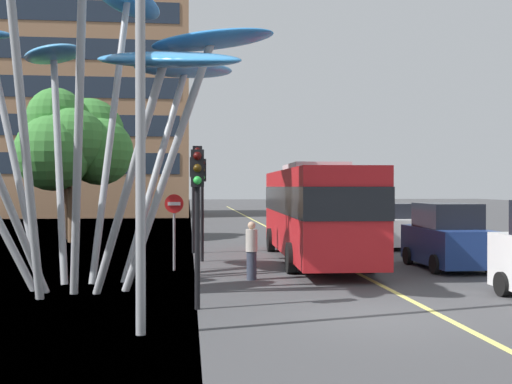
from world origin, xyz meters
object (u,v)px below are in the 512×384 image
object	(u,v)px
no_entry_sign	(174,220)
car_parked_far	(394,226)
pedestrian	(252,251)
car_parked_mid	(447,238)
traffic_light_opposite	(193,184)
traffic_light_island_mid	(202,187)
traffic_light_kerb_near	(197,194)
traffic_light_kerb_far	(197,182)
red_bus	(314,208)
street_lamp	(156,39)
leaf_sculpture	(70,40)

from	to	relation	value
no_entry_sign	car_parked_far	bearing A→B (deg)	35.10
no_entry_sign	pedestrian	bearing A→B (deg)	-44.64
car_parked_mid	pedestrian	world-z (taller)	car_parked_mid
traffic_light_opposite	no_entry_sign	bearing A→B (deg)	-97.25
traffic_light_island_mid	no_entry_sign	distance (m)	2.65
car_parked_mid	traffic_light_kerb_near	bearing A→B (deg)	-143.79
pedestrian	traffic_light_kerb_far	bearing A→B (deg)	145.28
red_bus	car_parked_far	size ratio (longest dim) A/B	2.85
street_lamp	traffic_light_kerb_near	bearing A→B (deg)	70.13
traffic_light_opposite	red_bus	bearing A→B (deg)	-36.18
red_bus	street_lamp	world-z (taller)	street_lamp
leaf_sculpture	traffic_light_kerb_far	xyz separation A→B (m)	(3.31, 2.19, -3.68)
traffic_light_island_mid	traffic_light_kerb_far	bearing A→B (deg)	-93.64
red_bus	street_lamp	size ratio (longest dim) A/B	1.33
leaf_sculpture	no_entry_sign	distance (m)	6.45
car_parked_far	traffic_light_opposite	bearing A→B (deg)	-169.92
leaf_sculpture	car_parked_far	world-z (taller)	leaf_sculpture
red_bus	car_parked_mid	xyz separation A→B (m)	(3.90, -2.43, -0.92)
leaf_sculpture	car_parked_mid	world-z (taller)	leaf_sculpture
leaf_sculpture	red_bus	bearing A→B (deg)	35.15
car_parked_far	street_lamp	bearing A→B (deg)	-122.16
traffic_light_kerb_far	traffic_light_island_mid	xyz separation A→B (m)	(0.22, 3.42, -0.16)
leaf_sculpture	traffic_light_kerb_near	xyz separation A→B (m)	(3.24, -3.13, -3.97)
leaf_sculpture	traffic_light_island_mid	xyz separation A→B (m)	(3.53, 5.60, -3.84)
traffic_light_island_mid	traffic_light_opposite	world-z (taller)	traffic_light_opposite
traffic_light_kerb_far	traffic_light_opposite	distance (m)	6.25
red_bus	leaf_sculpture	bearing A→B (deg)	-144.85
leaf_sculpture	car_parked_mid	bearing A→B (deg)	14.11
traffic_light_kerb_far	pedestrian	xyz separation A→B (m)	(1.53, -1.06, -1.97)
leaf_sculpture	traffic_light_opposite	distance (m)	9.77
red_bus	traffic_light_opposite	world-z (taller)	traffic_light_opposite
traffic_light_opposite	car_parked_mid	bearing A→B (deg)	-34.20
no_entry_sign	red_bus	bearing A→B (deg)	21.57
car_parked_mid	traffic_light_kerb_far	bearing A→B (deg)	-175.16
traffic_light_kerb_far	car_parked_far	distance (m)	11.89
traffic_light_kerb_near	traffic_light_kerb_far	world-z (taller)	traffic_light_kerb_far
traffic_light_kerb_far	no_entry_sign	xyz separation A→B (m)	(-0.72, 1.16, -1.19)
leaf_sculpture	street_lamp	bearing A→B (deg)	-64.91
traffic_light_opposite	pedestrian	world-z (taller)	traffic_light_opposite
red_bus	traffic_light_kerb_far	world-z (taller)	traffic_light_kerb_far
traffic_light_kerb_near	traffic_light_kerb_far	bearing A→B (deg)	89.18
leaf_sculpture	pedestrian	xyz separation A→B (m)	(4.84, 1.12, -5.65)
street_lamp	no_entry_sign	size ratio (longest dim) A/B	3.51
car_parked_far	street_lamp	size ratio (longest dim) A/B	0.47
traffic_light_kerb_far	car_parked_far	xyz separation A→B (m)	(8.75, 7.82, -1.89)
street_lamp	no_entry_sign	distance (m)	9.38
red_bus	traffic_light_kerb_near	bearing A→B (deg)	-116.99
car_parked_mid	pedestrian	bearing A→B (deg)	-165.14
red_bus	pedestrian	bearing A→B (deg)	-122.74
traffic_light_kerb_far	traffic_light_island_mid	bearing A→B (deg)	86.36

